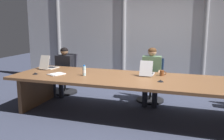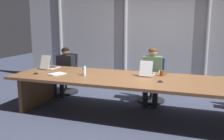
{
  "view_description": "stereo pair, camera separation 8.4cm",
  "coord_description": "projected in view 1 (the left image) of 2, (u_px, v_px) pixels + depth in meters",
  "views": [
    {
      "loc": [
        0.87,
        -4.37,
        1.72
      ],
      "look_at": [
        -0.62,
        0.12,
        0.82
      ],
      "focal_mm": 40.49,
      "sensor_mm": 36.0,
      "label": 1
    },
    {
      "loc": [
        0.95,
        -4.34,
        1.72
      ],
      "look_at": [
        -0.62,
        0.12,
        0.82
      ],
      "focal_mm": 40.49,
      "sensor_mm": 36.0,
      "label": 2
    }
  ],
  "objects": [
    {
      "name": "ground_plane",
      "position": [
        142.0,
        117.0,
        4.67
      ],
      "size": [
        16.15,
        16.15,
        0.0
      ],
      "primitive_type": "plane",
      "color": "#383D51"
    },
    {
      "name": "conference_table",
      "position": [
        143.0,
        85.0,
        4.55
      ],
      "size": [
        4.95,
        1.38,
        0.72
      ],
      "color": "brown",
      "rests_on": "ground_plane"
    },
    {
      "name": "curtain_backdrop",
      "position": [
        162.0,
        27.0,
        6.53
      ],
      "size": [
        8.07,
        0.17,
        3.17
      ],
      "color": "#B2B2B7",
      "rests_on": "ground_plane"
    },
    {
      "name": "laptop_left_end",
      "position": [
        49.0,
        66.0,
        5.48
      ],
      "size": [
        0.28,
        0.44,
        0.31
      ],
      "rotation": [
        0.0,
        0.0,
        1.46
      ],
      "color": "beige",
      "rests_on": "conference_table"
    },
    {
      "name": "laptop_left_mid",
      "position": [
        147.0,
        72.0,
        4.83
      ],
      "size": [
        0.25,
        0.43,
        0.29
      ],
      "rotation": [
        0.0,
        0.0,
        1.59
      ],
      "color": "#BCBCC1",
      "rests_on": "conference_table"
    },
    {
      "name": "office_chair_left_end",
      "position": [
        66.0,
        78.0,
        6.23
      ],
      "size": [
        0.6,
        0.6,
        0.95
      ],
      "rotation": [
        0.0,
        0.0,
        -1.64
      ],
      "color": "#2D2D38",
      "rests_on": "ground_plane"
    },
    {
      "name": "office_chair_left_mid",
      "position": [
        151.0,
        85.0,
        5.57
      ],
      "size": [
        0.6,
        0.6,
        0.94
      ],
      "rotation": [
        0.0,
        0.0,
        -1.69
      ],
      "color": "navy",
      "rests_on": "ground_plane"
    },
    {
      "name": "person_left_end",
      "position": [
        63.0,
        68.0,
        6.02
      ],
      "size": [
        0.41,
        0.55,
        1.12
      ],
      "rotation": [
        0.0,
        0.0,
        -1.57
      ],
      "color": "black",
      "rests_on": "ground_plane"
    },
    {
      "name": "person_left_mid",
      "position": [
        151.0,
        72.0,
        5.36
      ],
      "size": [
        0.45,
        0.57,
        1.19
      ],
      "rotation": [
        0.0,
        0.0,
        -1.47
      ],
      "color": "#4C6B4C",
      "rests_on": "ground_plane"
    },
    {
      "name": "water_bottle_primary",
      "position": [
        84.0,
        71.0,
        4.77
      ],
      "size": [
        0.06,
        0.06,
        0.2
      ],
      "color": "silver",
      "rests_on": "conference_table"
    },
    {
      "name": "coffee_mug_near",
      "position": [
        162.0,
        73.0,
        4.77
      ],
      "size": [
        0.12,
        0.08,
        0.11
      ],
      "color": "brown",
      "rests_on": "conference_table"
    },
    {
      "name": "conference_mic_left_side",
      "position": [
        161.0,
        81.0,
        4.29
      ],
      "size": [
        0.11,
        0.11,
        0.03
      ],
      "primitive_type": "cone",
      "color": "black",
      "rests_on": "conference_table"
    },
    {
      "name": "conference_mic_middle",
      "position": [
        35.0,
        73.0,
        4.91
      ],
      "size": [
        0.11,
        0.11,
        0.03
      ],
      "primitive_type": "cone",
      "color": "black",
      "rests_on": "conference_table"
    },
    {
      "name": "spiral_notepad",
      "position": [
        56.0,
        74.0,
        4.88
      ],
      "size": [
        0.32,
        0.37,
        0.03
      ],
      "rotation": [
        0.0,
        0.0,
        -0.41
      ],
      "color": "silver",
      "rests_on": "conference_table"
    }
  ]
}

